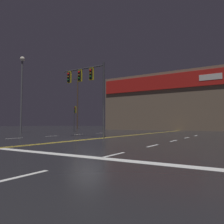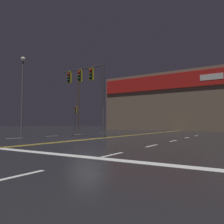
# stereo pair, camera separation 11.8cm
# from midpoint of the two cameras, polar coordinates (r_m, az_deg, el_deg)

# --- Properties ---
(ground_plane) EXTENTS (200.00, 200.00, 0.00)m
(ground_plane) POSITION_cam_midpoint_polar(r_m,az_deg,el_deg) (14.82, -6.63, -7.15)
(ground_plane) COLOR black
(road_markings) EXTENTS (15.66, 60.00, 0.01)m
(road_markings) POSITION_cam_midpoint_polar(r_m,az_deg,el_deg) (13.21, -6.35, -7.61)
(road_markings) COLOR gold
(road_markings) RESTS_ON ground
(traffic_signal_median) EXTENTS (4.16, 0.36, 5.82)m
(traffic_signal_median) POSITION_cam_midpoint_polar(r_m,az_deg,el_deg) (17.98, -7.11, 8.18)
(traffic_signal_median) COLOR #38383D
(traffic_signal_median) RESTS_ON ground
(traffic_signal_corner_northwest) EXTENTS (0.42, 0.36, 3.60)m
(traffic_signal_corner_northwest) POSITION_cam_midpoint_polar(r_m,az_deg,el_deg) (31.44, -9.84, -0.22)
(traffic_signal_corner_northwest) COLOR #38383D
(traffic_signal_corner_northwest) RESTS_ON ground
(streetlight_median_approach) EXTENTS (0.56, 0.56, 9.17)m
(streetlight_median_approach) POSITION_cam_midpoint_polar(r_m,az_deg,el_deg) (28.45, -22.62, 6.85)
(streetlight_median_approach) COLOR #59595E
(streetlight_median_approach) RESTS_ON ground
(building_backdrop) EXTENTS (27.94, 10.23, 9.82)m
(building_backdrop) POSITION_cam_midpoint_polar(r_m,az_deg,el_deg) (41.57, 18.50, 2.33)
(building_backdrop) COLOR #7A6651
(building_backdrop) RESTS_ON ground
(utility_pole_row) EXTENTS (46.80, 0.26, 11.56)m
(utility_pole_row) POSITION_cam_midpoint_polar(r_m,az_deg,el_deg) (38.23, 14.51, 3.34)
(utility_pole_row) COLOR #4C3828
(utility_pole_row) RESTS_ON ground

